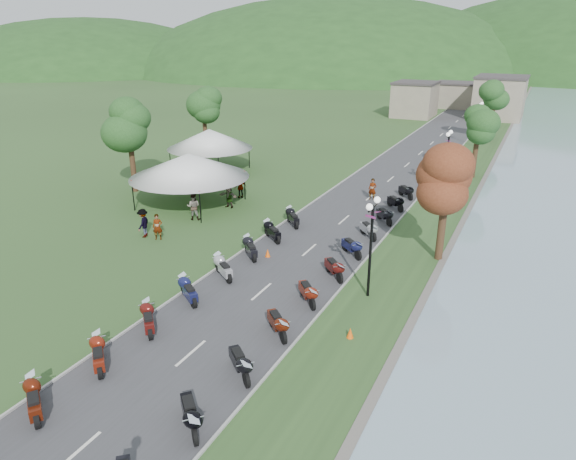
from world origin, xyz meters
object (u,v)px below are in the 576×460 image
at_px(pedestrian_a, 159,239).
at_px(pedestrian_c, 145,237).
at_px(pedestrian_b, 194,219).
at_px(vendor_tent_main, 190,180).

xyz_separation_m(pedestrian_a, pedestrian_c, (-1.12, -0.04, 0.00)).
bearing_deg(pedestrian_c, pedestrian_b, 150.65).
distance_m(vendor_tent_main, pedestrian_a, 7.41).
bearing_deg(pedestrian_a, vendor_tent_main, 80.53).
bearing_deg(pedestrian_b, vendor_tent_main, -74.25).
relative_size(vendor_tent_main, pedestrian_c, 3.18).
height_order(vendor_tent_main, pedestrian_a, vendor_tent_main).
bearing_deg(vendor_tent_main, pedestrian_a, -70.81).
bearing_deg(pedestrian_a, pedestrian_b, 63.91).
bearing_deg(pedestrian_b, pedestrian_c, 53.72).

